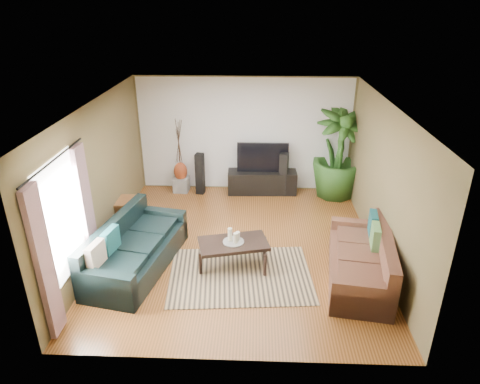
{
  "coord_description": "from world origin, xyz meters",
  "views": [
    {
      "loc": [
        0.28,
        -6.87,
        4.3
      ],
      "look_at": [
        0.0,
        0.2,
        1.05
      ],
      "focal_mm": 32.0,
      "sensor_mm": 36.0,
      "label": 1
    }
  ],
  "objects_px": {
    "tv_stand": "(262,182)",
    "speaker_left": "(200,174)",
    "side_table": "(131,212)",
    "sofa_right": "(360,257)",
    "television": "(263,157)",
    "potted_plant": "(338,154)",
    "pedestal": "(181,184)",
    "vase": "(181,171)",
    "speaker_right": "(283,174)",
    "sofa_left": "(136,246)",
    "coffee_table": "(234,254)"
  },
  "relations": [
    {
      "from": "pedestal",
      "to": "vase",
      "type": "relative_size",
      "value": 0.78
    },
    {
      "from": "speaker_right",
      "to": "side_table",
      "type": "distance_m",
      "value": 3.57
    },
    {
      "from": "vase",
      "to": "speaker_left",
      "type": "bearing_deg",
      "value": -12.34
    },
    {
      "from": "tv_stand",
      "to": "speaker_right",
      "type": "relative_size",
      "value": 1.56
    },
    {
      "from": "tv_stand",
      "to": "sofa_left",
      "type": "bearing_deg",
      "value": -125.93
    },
    {
      "from": "potted_plant",
      "to": "speaker_right",
      "type": "bearing_deg",
      "value": -179.52
    },
    {
      "from": "side_table",
      "to": "potted_plant",
      "type": "bearing_deg",
      "value": 20.15
    },
    {
      "from": "tv_stand",
      "to": "speaker_left",
      "type": "distance_m",
      "value": 1.49
    },
    {
      "from": "speaker_left",
      "to": "sofa_left",
      "type": "bearing_deg",
      "value": -90.92
    },
    {
      "from": "television",
      "to": "speaker_left",
      "type": "xyz_separation_m",
      "value": [
        -1.47,
        -0.1,
        -0.39
      ]
    },
    {
      "from": "television",
      "to": "potted_plant",
      "type": "distance_m",
      "value": 1.72
    },
    {
      "from": "tv_stand",
      "to": "speaker_left",
      "type": "bearing_deg",
      "value": -177.83
    },
    {
      "from": "sofa_right",
      "to": "speaker_left",
      "type": "bearing_deg",
      "value": -128.79
    },
    {
      "from": "sofa_left",
      "to": "pedestal",
      "type": "distance_m",
      "value": 3.23
    },
    {
      "from": "sofa_left",
      "to": "speaker_right",
      "type": "distance_m",
      "value": 4.09
    },
    {
      "from": "tv_stand",
      "to": "side_table",
      "type": "height_order",
      "value": "side_table"
    },
    {
      "from": "sofa_right",
      "to": "coffee_table",
      "type": "relative_size",
      "value": 1.77
    },
    {
      "from": "speaker_left",
      "to": "side_table",
      "type": "relative_size",
      "value": 1.76
    },
    {
      "from": "speaker_right",
      "to": "pedestal",
      "type": "height_order",
      "value": "speaker_right"
    },
    {
      "from": "sofa_right",
      "to": "vase",
      "type": "relative_size",
      "value": 4.63
    },
    {
      "from": "side_table",
      "to": "vase",
      "type": "bearing_deg",
      "value": 66.55
    },
    {
      "from": "coffee_table",
      "to": "sofa_right",
      "type": "bearing_deg",
      "value": -22.08
    },
    {
      "from": "speaker_left",
      "to": "pedestal",
      "type": "distance_m",
      "value": 0.59
    },
    {
      "from": "television",
      "to": "potted_plant",
      "type": "xyz_separation_m",
      "value": [
        1.71,
        -0.1,
        0.15
      ]
    },
    {
      "from": "pedestal",
      "to": "vase",
      "type": "distance_m",
      "value": 0.33
    },
    {
      "from": "speaker_right",
      "to": "sofa_left",
      "type": "bearing_deg",
      "value": -116.11
    },
    {
      "from": "sofa_left",
      "to": "potted_plant",
      "type": "height_order",
      "value": "potted_plant"
    },
    {
      "from": "pedestal",
      "to": "side_table",
      "type": "bearing_deg",
      "value": -113.45
    },
    {
      "from": "speaker_right",
      "to": "pedestal",
      "type": "xyz_separation_m",
      "value": [
        -2.44,
        0.11,
        -0.34
      ]
    },
    {
      "from": "tv_stand",
      "to": "vase",
      "type": "relative_size",
      "value": 3.63
    },
    {
      "from": "pedestal",
      "to": "tv_stand",
      "type": "bearing_deg",
      "value": 0.0
    },
    {
      "from": "side_table",
      "to": "pedestal",
      "type": "bearing_deg",
      "value": 66.55
    },
    {
      "from": "speaker_left",
      "to": "television",
      "type": "bearing_deg",
      "value": 15.91
    },
    {
      "from": "tv_stand",
      "to": "speaker_right",
      "type": "distance_m",
      "value": 0.56
    },
    {
      "from": "side_table",
      "to": "speaker_left",
      "type": "bearing_deg",
      "value": 52.76
    },
    {
      "from": "sofa_right",
      "to": "vase",
      "type": "xyz_separation_m",
      "value": [
        -3.51,
        3.41,
        0.08
      ]
    },
    {
      "from": "coffee_table",
      "to": "vase",
      "type": "distance_m",
      "value": 3.43
    },
    {
      "from": "speaker_right",
      "to": "side_table",
      "type": "xyz_separation_m",
      "value": [
        -3.18,
        -1.6,
        -0.24
      ]
    },
    {
      "from": "sofa_left",
      "to": "speaker_left",
      "type": "xyz_separation_m",
      "value": [
        0.7,
        3.11,
        0.07
      ]
    },
    {
      "from": "tv_stand",
      "to": "potted_plant",
      "type": "bearing_deg",
      "value": -5.16
    },
    {
      "from": "speaker_left",
      "to": "potted_plant",
      "type": "distance_m",
      "value": 3.22
    },
    {
      "from": "sofa_left",
      "to": "sofa_right",
      "type": "relative_size",
      "value": 1.11
    },
    {
      "from": "coffee_table",
      "to": "speaker_left",
      "type": "relative_size",
      "value": 1.18
    },
    {
      "from": "vase",
      "to": "television",
      "type": "bearing_deg",
      "value": 0.0
    },
    {
      "from": "sofa_right",
      "to": "television",
      "type": "bearing_deg",
      "value": -146.61
    },
    {
      "from": "sofa_right",
      "to": "vase",
      "type": "bearing_deg",
      "value": -125.49
    },
    {
      "from": "television",
      "to": "vase",
      "type": "bearing_deg",
      "value": 180.0
    },
    {
      "from": "potted_plant",
      "to": "vase",
      "type": "relative_size",
      "value": 4.66
    },
    {
      "from": "television",
      "to": "pedestal",
      "type": "height_order",
      "value": "television"
    },
    {
      "from": "potted_plant",
      "to": "pedestal",
      "type": "bearing_deg",
      "value": 178.48
    }
  ]
}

